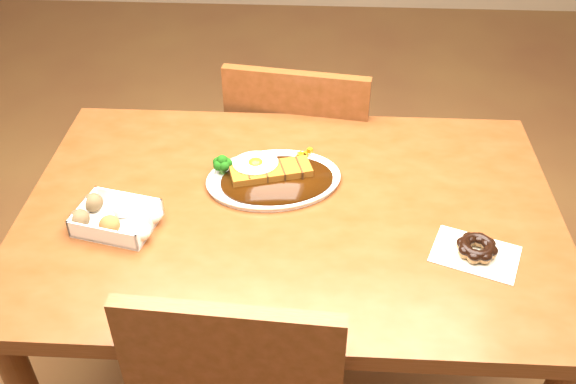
# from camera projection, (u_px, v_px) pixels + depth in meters

# --- Properties ---
(table) EXTENTS (1.20, 0.80, 0.75)m
(table) POSITION_uv_depth(u_px,v_px,m) (290.00, 240.00, 1.50)
(table) COLOR #522C10
(table) RESTS_ON ground
(chair_far) EXTENTS (0.47, 0.47, 0.87)m
(chair_far) POSITION_uv_depth(u_px,v_px,m) (302.00, 166.00, 2.02)
(chair_far) COLOR #522C10
(chair_far) RESTS_ON ground
(katsu_curry_plate) EXTENTS (0.35, 0.28, 0.06)m
(katsu_curry_plate) POSITION_uv_depth(u_px,v_px,m) (271.00, 176.00, 1.50)
(katsu_curry_plate) COLOR white
(katsu_curry_plate) RESTS_ON table
(donut_box) EXTENTS (0.20, 0.16, 0.05)m
(donut_box) POSITION_uv_depth(u_px,v_px,m) (116.00, 217.00, 1.37)
(donut_box) COLOR white
(donut_box) RESTS_ON table
(pon_de_ring) EXTENTS (0.20, 0.17, 0.03)m
(pon_de_ring) POSITION_uv_depth(u_px,v_px,m) (477.00, 248.00, 1.31)
(pon_de_ring) COLOR silver
(pon_de_ring) RESTS_ON table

